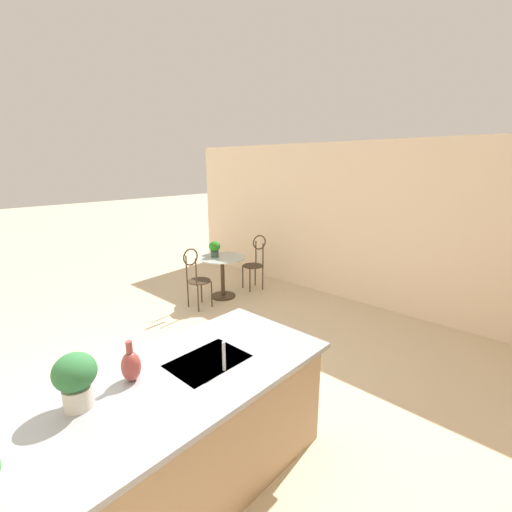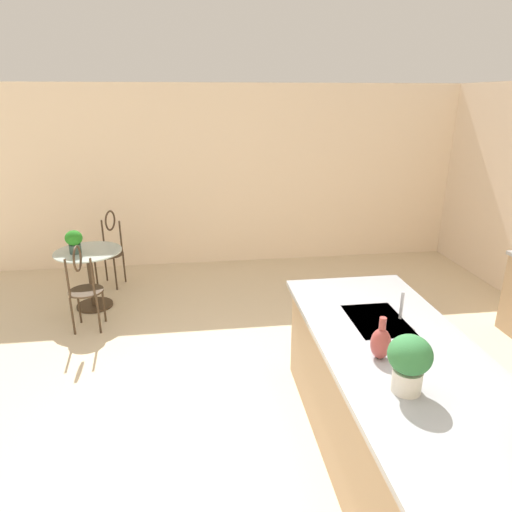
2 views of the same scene
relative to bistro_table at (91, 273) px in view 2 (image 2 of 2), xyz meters
The scene contains 10 objects.
ground_plane 3.33m from the bistro_table, 33.07° to the left, with size 40.00×40.00×0.00m, color beige.
wall_left_window 2.51m from the bistro_table, 129.81° to the left, with size 0.12×7.80×2.70m, color beige.
kitchen_island 4.05m from the bistro_table, 40.87° to the left, with size 2.80×1.06×0.92m.
bistro_table is the anchor object (origin of this frame).
chair_near_window 0.75m from the bistro_table, behind, with size 0.52×0.47×1.04m.
chair_by_island 0.65m from the bistro_table, ahead, with size 0.49×0.39×1.04m.
sink_faucet 3.83m from the bistro_table, 48.40° to the left, with size 0.02×0.02×0.22m, color #B2B5BA.
potted_plant_on_table 0.48m from the bistro_table, 64.46° to the right, with size 0.20×0.20×0.28m.
potted_plant_counter_near 4.23m from the bistro_table, 36.34° to the left, with size 0.25×0.25×0.35m.
vase_on_counter 3.93m from the bistro_table, 39.22° to the left, with size 0.13×0.13×0.29m.
Camera 2 is at (2.64, -0.47, 2.51)m, focal length 31.66 mm.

